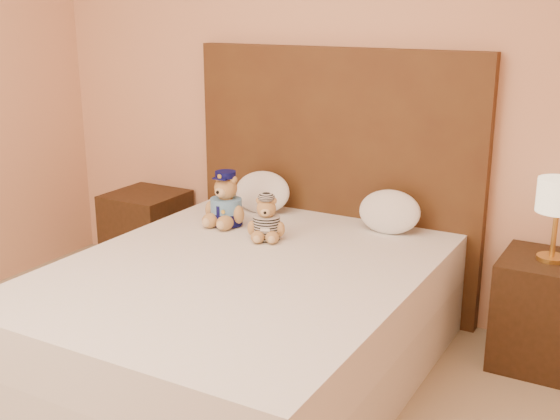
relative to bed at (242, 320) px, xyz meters
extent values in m
cube|color=tan|center=(0.00, 1.05, 1.07)|extent=(4.00, 0.04, 2.70)
cube|color=white|center=(0.00, 0.00, -0.13)|extent=(1.60, 2.00, 0.30)
cube|color=white|center=(0.00, 0.00, 0.15)|extent=(1.60, 2.00, 0.25)
cube|color=#4E3117|center=(0.00, 1.01, 0.47)|extent=(1.75, 0.08, 1.50)
cube|color=#341E10|center=(-1.25, 0.80, 0.00)|extent=(0.45, 0.45, 0.55)
cube|color=#341E10|center=(1.25, 0.80, 0.00)|extent=(0.45, 0.45, 0.55)
cylinder|color=gold|center=(1.25, 0.80, 0.28)|extent=(0.14, 0.14, 0.02)
cylinder|color=gold|center=(1.25, 0.80, 0.41)|extent=(0.02, 0.02, 0.26)
cylinder|color=beige|center=(1.25, 0.80, 0.59)|extent=(0.20, 0.20, 0.16)
ellipsoid|color=white|center=(-0.38, 0.83, 0.40)|extent=(0.36, 0.23, 0.25)
ellipsoid|color=white|center=(0.41, 0.83, 0.40)|extent=(0.34, 0.22, 0.24)
camera|label=1|loc=(1.67, -2.59, 1.45)|focal=45.00mm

